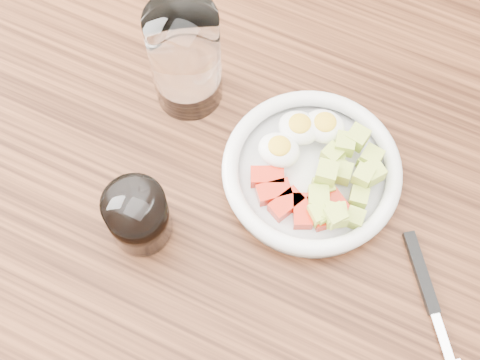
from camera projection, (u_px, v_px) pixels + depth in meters
ground at (242, 323)px, 1.55m from camera, size 4.00×4.00×0.00m
dining_table at (243, 226)px, 0.94m from camera, size 1.50×0.90×0.77m
bowl at (313, 170)px, 0.84m from camera, size 0.23×0.23×0.06m
fork at (429, 296)px, 0.79m from camera, size 0.14×0.18×0.01m
water_glass at (185, 59)px, 0.83m from camera, size 0.09×0.09×0.16m
coffee_glass at (138, 216)px, 0.79m from camera, size 0.07×0.07×0.09m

